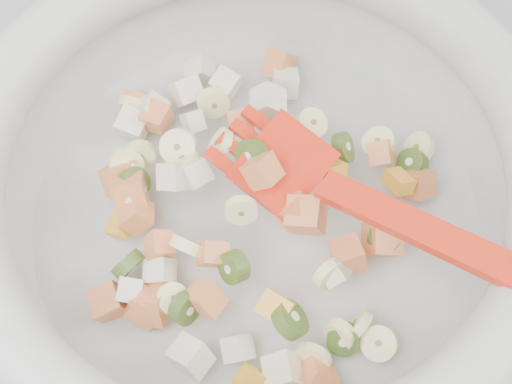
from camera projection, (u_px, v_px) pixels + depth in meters
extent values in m
cube|color=#A9A8AE|center=(217.00, 370.00, 0.96)|extent=(2.00, 0.60, 0.90)
cylinder|color=#B6B6B4|center=(256.00, 217.00, 0.56)|extent=(0.36, 0.36, 0.02)
torus|color=#B6B6B4|center=(256.00, 161.00, 0.49)|extent=(0.44, 0.44, 0.05)
cylinder|color=#FFF0AA|center=(136.00, 103.00, 0.59)|extent=(0.03, 0.03, 0.03)
cylinder|color=#FFF0AA|center=(379.00, 143.00, 0.55)|extent=(0.03, 0.03, 0.02)
cylinder|color=#FFF0AA|center=(172.00, 299.00, 0.49)|extent=(0.02, 0.03, 0.02)
cylinder|color=#FFF0AA|center=(139.00, 115.00, 0.57)|extent=(0.03, 0.03, 0.02)
cylinder|color=#FFF0AA|center=(311.00, 124.00, 0.55)|extent=(0.04, 0.04, 0.02)
cylinder|color=#FFF0AA|center=(241.00, 210.00, 0.49)|extent=(0.03, 0.02, 0.03)
cylinder|color=#FFF0AA|center=(312.00, 359.00, 0.48)|extent=(0.04, 0.02, 0.04)
cylinder|color=#FFF0AA|center=(178.00, 147.00, 0.53)|extent=(0.04, 0.04, 0.03)
cylinder|color=#FFF0AA|center=(184.00, 162.00, 0.53)|extent=(0.03, 0.03, 0.03)
cylinder|color=#FFF0AA|center=(220.00, 145.00, 0.53)|extent=(0.03, 0.04, 0.03)
cylinder|color=#FFF0AA|center=(213.00, 103.00, 0.57)|extent=(0.04, 0.02, 0.04)
cylinder|color=#FFF0AA|center=(359.00, 325.00, 0.49)|extent=(0.02, 0.03, 0.03)
cylinder|color=#FFF0AA|center=(131.00, 169.00, 0.55)|extent=(0.02, 0.02, 0.03)
cylinder|color=#FFF0AA|center=(127.00, 164.00, 0.54)|extent=(0.04, 0.03, 0.03)
cylinder|color=#FFF0AA|center=(131.00, 192.00, 0.53)|extent=(0.03, 0.03, 0.03)
cylinder|color=#FFF0AA|center=(141.00, 154.00, 0.55)|extent=(0.03, 0.02, 0.03)
cylinder|color=#FFF0AA|center=(329.00, 274.00, 0.49)|extent=(0.03, 0.02, 0.03)
cylinder|color=#FFF0AA|center=(187.00, 246.00, 0.50)|extent=(0.03, 0.03, 0.03)
cylinder|color=#FFF0AA|center=(340.00, 334.00, 0.49)|extent=(0.02, 0.03, 0.03)
cylinder|color=#FFF0AA|center=(419.00, 148.00, 0.56)|extent=(0.03, 0.04, 0.03)
cylinder|color=#FFF0AA|center=(380.00, 344.00, 0.48)|extent=(0.03, 0.03, 0.02)
cube|color=#FF7750|center=(418.00, 184.00, 0.55)|extent=(0.03, 0.03, 0.03)
cube|color=#FF7750|center=(306.00, 215.00, 0.50)|extent=(0.04, 0.03, 0.03)
cube|color=#FF7750|center=(262.00, 171.00, 0.49)|extent=(0.03, 0.03, 0.03)
cube|color=#FF7750|center=(138.00, 102.00, 0.59)|extent=(0.03, 0.03, 0.03)
cube|color=#FF7750|center=(159.00, 246.00, 0.50)|extent=(0.02, 0.02, 0.02)
cube|color=#FF7750|center=(279.00, 65.00, 0.60)|extent=(0.04, 0.04, 0.03)
cube|color=#FF7750|center=(145.00, 307.00, 0.50)|extent=(0.03, 0.03, 0.03)
cube|color=#FF7750|center=(319.00, 375.00, 0.48)|extent=(0.03, 0.03, 0.03)
cube|color=#FF7750|center=(121.00, 179.00, 0.54)|extent=(0.03, 0.04, 0.04)
cube|color=#FF7750|center=(241.00, 122.00, 0.55)|extent=(0.02, 0.03, 0.03)
cube|color=#FF7750|center=(213.00, 254.00, 0.49)|extent=(0.03, 0.02, 0.03)
cube|color=#FF7750|center=(382.00, 239.00, 0.51)|extent=(0.03, 0.03, 0.04)
cube|color=#FF7750|center=(295.00, 212.00, 0.50)|extent=(0.03, 0.03, 0.03)
cube|color=#FF7750|center=(157.00, 117.00, 0.56)|extent=(0.03, 0.03, 0.02)
cube|color=#FF7750|center=(131.00, 191.00, 0.52)|extent=(0.03, 0.03, 0.03)
cube|color=#FF7750|center=(206.00, 299.00, 0.48)|extent=(0.03, 0.03, 0.03)
cube|color=#FF7750|center=(108.00, 302.00, 0.50)|extent=(0.03, 0.03, 0.02)
cube|color=#FF7750|center=(153.00, 305.00, 0.50)|extent=(0.03, 0.04, 0.04)
cube|color=#FF7750|center=(136.00, 215.00, 0.52)|extent=(0.03, 0.03, 0.03)
cube|color=#FF7750|center=(382.00, 153.00, 0.55)|extent=(0.02, 0.03, 0.03)
cube|color=#FF7750|center=(348.00, 255.00, 0.50)|extent=(0.03, 0.03, 0.03)
cylinder|color=#70A737|center=(234.00, 267.00, 0.49)|extent=(0.02, 0.03, 0.03)
cylinder|color=#70A737|center=(343.00, 148.00, 0.54)|extent=(0.03, 0.03, 0.03)
cylinder|color=#70A737|center=(412.00, 164.00, 0.56)|extent=(0.03, 0.02, 0.02)
cylinder|color=#70A737|center=(290.00, 320.00, 0.48)|extent=(0.03, 0.04, 0.03)
cylinder|color=#70A737|center=(135.00, 182.00, 0.53)|extent=(0.03, 0.03, 0.02)
cylinder|color=#70A737|center=(252.00, 156.00, 0.51)|extent=(0.03, 0.03, 0.03)
cylinder|color=#70A737|center=(383.00, 238.00, 0.51)|extent=(0.03, 0.03, 0.01)
cylinder|color=#70A737|center=(185.00, 308.00, 0.49)|extent=(0.03, 0.03, 0.03)
cylinder|color=#70A737|center=(343.00, 339.00, 0.49)|extent=(0.03, 0.03, 0.03)
cylinder|color=#70A737|center=(128.00, 264.00, 0.50)|extent=(0.03, 0.02, 0.03)
cube|color=beige|center=(238.00, 348.00, 0.48)|extent=(0.02, 0.02, 0.03)
cube|color=beige|center=(285.00, 83.00, 0.59)|extent=(0.02, 0.03, 0.03)
cube|color=beige|center=(225.00, 84.00, 0.58)|extent=(0.03, 0.03, 0.02)
cube|color=beige|center=(200.00, 72.00, 0.60)|extent=(0.03, 0.02, 0.03)
cube|color=beige|center=(133.00, 124.00, 0.57)|extent=(0.03, 0.03, 0.03)
cube|color=beige|center=(268.00, 102.00, 0.56)|extent=(0.03, 0.03, 0.03)
cube|color=beige|center=(196.00, 174.00, 0.52)|extent=(0.03, 0.03, 0.02)
cube|color=beige|center=(151.00, 111.00, 0.57)|extent=(0.03, 0.03, 0.03)
cube|color=beige|center=(285.00, 372.00, 0.48)|extent=(0.03, 0.02, 0.03)
cube|color=beige|center=(193.00, 122.00, 0.56)|extent=(0.02, 0.03, 0.02)
cube|color=beige|center=(335.00, 272.00, 0.49)|extent=(0.03, 0.02, 0.03)
cube|color=beige|center=(175.00, 176.00, 0.52)|extent=(0.03, 0.03, 0.03)
cube|color=beige|center=(186.00, 91.00, 0.58)|extent=(0.03, 0.03, 0.03)
cube|color=beige|center=(129.00, 290.00, 0.50)|extent=(0.02, 0.03, 0.02)
cube|color=beige|center=(191.00, 357.00, 0.48)|extent=(0.03, 0.03, 0.03)
cube|color=beige|center=(160.00, 271.00, 0.50)|extent=(0.03, 0.02, 0.03)
cube|color=yellow|center=(399.00, 181.00, 0.54)|extent=(0.02, 0.03, 0.02)
cube|color=yellow|center=(328.00, 168.00, 0.53)|extent=(0.03, 0.03, 0.03)
cube|color=yellow|center=(275.00, 307.00, 0.48)|extent=(0.03, 0.03, 0.02)
cube|color=yellow|center=(305.00, 169.00, 0.52)|extent=(0.03, 0.03, 0.02)
cube|color=yellow|center=(252.00, 381.00, 0.48)|extent=(0.03, 0.03, 0.03)
cube|color=yellow|center=(122.00, 221.00, 0.53)|extent=(0.03, 0.03, 0.02)
cube|color=red|center=(284.00, 165.00, 0.51)|extent=(0.09, 0.08, 0.02)
cube|color=red|center=(259.00, 121.00, 0.53)|extent=(0.03, 0.03, 0.01)
cube|color=red|center=(247.00, 134.00, 0.52)|extent=(0.03, 0.03, 0.01)
cube|color=red|center=(235.00, 148.00, 0.52)|extent=(0.03, 0.03, 0.01)
cube|color=red|center=(222.00, 163.00, 0.51)|extent=(0.03, 0.03, 0.01)
cube|color=red|center=(455.00, 246.00, 0.44)|extent=(0.15, 0.15, 0.05)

